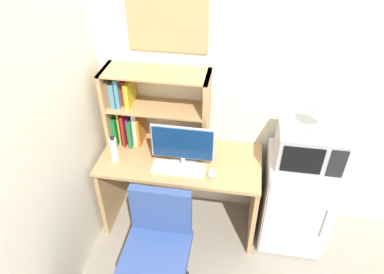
% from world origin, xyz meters
% --- Properties ---
extents(wall_back, '(6.40, 0.04, 2.60)m').
position_xyz_m(wall_back, '(0.40, 0.02, 1.30)').
color(wall_back, silver).
rests_on(wall_back, ground_plane).
extents(desk, '(1.30, 0.60, 0.76)m').
position_xyz_m(desk, '(-0.90, -0.30, 0.53)').
color(desk, tan).
rests_on(desk, ground_plane).
extents(hutch_bookshelf, '(0.82, 0.29, 0.67)m').
position_xyz_m(hutch_bookshelf, '(-1.24, -0.13, 1.09)').
color(hutch_bookshelf, tan).
rests_on(hutch_bookshelf, desk).
extents(monitor, '(0.48, 0.22, 0.37)m').
position_xyz_m(monitor, '(-0.86, -0.38, 0.95)').
color(monitor, '#B7B7BC').
rests_on(monitor, desk).
extents(keyboard, '(0.41, 0.15, 0.02)m').
position_xyz_m(keyboard, '(-0.89, -0.43, 0.77)').
color(keyboard, silver).
rests_on(keyboard, desk).
extents(computer_mouse, '(0.06, 0.10, 0.03)m').
position_xyz_m(computer_mouse, '(-0.63, -0.45, 0.77)').
color(computer_mouse, silver).
rests_on(computer_mouse, desk).
extents(water_bottle, '(0.06, 0.06, 0.23)m').
position_xyz_m(water_bottle, '(-1.41, -0.40, 0.86)').
color(water_bottle, silver).
rests_on(water_bottle, desk).
extents(mini_fridge, '(0.53, 0.51, 0.86)m').
position_xyz_m(mini_fridge, '(0.06, -0.29, 0.43)').
color(mini_fridge, silver).
rests_on(mini_fridge, ground_plane).
extents(microwave, '(0.46, 0.37, 0.29)m').
position_xyz_m(microwave, '(0.06, -0.29, 1.01)').
color(microwave, '#ADADB2').
rests_on(microwave, mini_fridge).
extents(desk_fan, '(0.15, 0.11, 0.24)m').
position_xyz_m(desk_fan, '(0.09, -0.29, 1.29)').
color(desk_fan, silver).
rests_on(desk_fan, microwave).
extents(desk_chair, '(0.52, 0.52, 0.90)m').
position_xyz_m(desk_chair, '(-0.94, -0.96, 0.40)').
color(desk_chair, black).
rests_on(desk_chair, ground_plane).
extents(wall_corkboard, '(0.59, 0.02, 0.49)m').
position_xyz_m(wall_corkboard, '(-1.03, -0.01, 1.79)').
color(wall_corkboard, tan).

